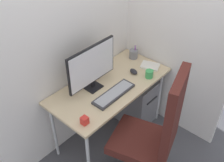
{
  "coord_description": "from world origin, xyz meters",
  "views": [
    {
      "loc": [
        -1.59,
        -1.43,
        2.45
      ],
      "look_at": [
        -0.05,
        -0.06,
        0.86
      ],
      "focal_mm": 43.38,
      "sensor_mm": 36.0,
      "label": 1
    }
  ],
  "objects_px": {
    "coffee_mug": "(149,74)",
    "filing_cabinet": "(135,99)",
    "office_chair": "(155,132)",
    "keyboard": "(114,94)",
    "desk_clamp_accessory": "(85,120)",
    "notebook": "(150,66)",
    "monitor": "(92,66)",
    "pen_holder": "(134,54)",
    "mouse": "(134,71)"
  },
  "relations": [
    {
      "from": "monitor",
      "to": "notebook",
      "type": "height_order",
      "value": "monitor"
    },
    {
      "from": "notebook",
      "to": "keyboard",
      "type": "bearing_deg",
      "value": 160.72
    },
    {
      "from": "monitor",
      "to": "mouse",
      "type": "xyz_separation_m",
      "value": [
        0.46,
        -0.15,
        -0.24
      ]
    },
    {
      "from": "filing_cabinet",
      "to": "mouse",
      "type": "xyz_separation_m",
      "value": [
        -0.12,
        -0.04,
        0.49
      ]
    },
    {
      "from": "monitor",
      "to": "keyboard",
      "type": "height_order",
      "value": "monitor"
    },
    {
      "from": "mouse",
      "to": "desk_clamp_accessory",
      "type": "bearing_deg",
      "value": -153.94
    },
    {
      "from": "office_chair",
      "to": "monitor",
      "type": "bearing_deg",
      "value": 89.76
    },
    {
      "from": "notebook",
      "to": "coffee_mug",
      "type": "height_order",
      "value": "coffee_mug"
    },
    {
      "from": "keyboard",
      "to": "pen_holder",
      "type": "bearing_deg",
      "value": 22.56
    },
    {
      "from": "notebook",
      "to": "mouse",
      "type": "bearing_deg",
      "value": 143.64
    },
    {
      "from": "filing_cabinet",
      "to": "desk_clamp_accessory",
      "type": "height_order",
      "value": "desk_clamp_accessory"
    },
    {
      "from": "filing_cabinet",
      "to": "monitor",
      "type": "bearing_deg",
      "value": 168.75
    },
    {
      "from": "monitor",
      "to": "notebook",
      "type": "relative_size",
      "value": 2.98
    },
    {
      "from": "keyboard",
      "to": "filing_cabinet",
      "type": "bearing_deg",
      "value": 12.4
    },
    {
      "from": "monitor",
      "to": "coffee_mug",
      "type": "distance_m",
      "value": 0.64
    },
    {
      "from": "office_chair",
      "to": "coffee_mug",
      "type": "xyz_separation_m",
      "value": [
        0.51,
        0.43,
        0.13
      ]
    },
    {
      "from": "monitor",
      "to": "pen_holder",
      "type": "relative_size",
      "value": 3.66
    },
    {
      "from": "filing_cabinet",
      "to": "coffee_mug",
      "type": "xyz_separation_m",
      "value": [
        -0.07,
        -0.2,
        0.51
      ]
    },
    {
      "from": "monitor",
      "to": "coffee_mug",
      "type": "height_order",
      "value": "monitor"
    },
    {
      "from": "pen_holder",
      "to": "coffee_mug",
      "type": "distance_m",
      "value": 0.4
    },
    {
      "from": "keyboard",
      "to": "desk_clamp_accessory",
      "type": "distance_m",
      "value": 0.45
    },
    {
      "from": "filing_cabinet",
      "to": "mouse",
      "type": "distance_m",
      "value": 0.51
    },
    {
      "from": "desk_clamp_accessory",
      "to": "pen_holder",
      "type": "bearing_deg",
      "value": 16.76
    },
    {
      "from": "office_chair",
      "to": "filing_cabinet",
      "type": "xyz_separation_m",
      "value": [
        0.58,
        0.64,
        -0.38
      ]
    },
    {
      "from": "filing_cabinet",
      "to": "pen_holder",
      "type": "distance_m",
      "value": 0.55
    },
    {
      "from": "filing_cabinet",
      "to": "coffee_mug",
      "type": "relative_size",
      "value": 4.98
    },
    {
      "from": "filing_cabinet",
      "to": "notebook",
      "type": "bearing_deg",
      "value": -45.72
    },
    {
      "from": "pen_holder",
      "to": "desk_clamp_accessory",
      "type": "distance_m",
      "value": 1.14
    },
    {
      "from": "filing_cabinet",
      "to": "keyboard",
      "type": "height_order",
      "value": "keyboard"
    },
    {
      "from": "keyboard",
      "to": "office_chair",
      "type": "bearing_deg",
      "value": -96.11
    },
    {
      "from": "mouse",
      "to": "coffee_mug",
      "type": "xyz_separation_m",
      "value": [
        0.05,
        -0.16,
        0.02
      ]
    },
    {
      "from": "coffee_mug",
      "to": "filing_cabinet",
      "type": "bearing_deg",
      "value": 71.2
    },
    {
      "from": "monitor",
      "to": "mouse",
      "type": "relative_size",
      "value": 5.67
    },
    {
      "from": "filing_cabinet",
      "to": "mouse",
      "type": "relative_size",
      "value": 5.63
    },
    {
      "from": "coffee_mug",
      "to": "keyboard",
      "type": "bearing_deg",
      "value": 169.25
    },
    {
      "from": "office_chair",
      "to": "monitor",
      "type": "xyz_separation_m",
      "value": [
        0.0,
        0.75,
        0.35
      ]
    },
    {
      "from": "office_chair",
      "to": "pen_holder",
      "type": "distance_m",
      "value": 1.06
    },
    {
      "from": "office_chair",
      "to": "keyboard",
      "type": "distance_m",
      "value": 0.53
    },
    {
      "from": "office_chair",
      "to": "mouse",
      "type": "bearing_deg",
      "value": 52.41
    },
    {
      "from": "mouse",
      "to": "desk_clamp_accessory",
      "type": "relative_size",
      "value": 1.46
    },
    {
      "from": "office_chair",
      "to": "desk_clamp_accessory",
      "type": "xyz_separation_m",
      "value": [
        -0.39,
        0.46,
        0.13
      ]
    },
    {
      "from": "office_chair",
      "to": "pen_holder",
      "type": "height_order",
      "value": "office_chair"
    },
    {
      "from": "office_chair",
      "to": "notebook",
      "type": "height_order",
      "value": "office_chair"
    },
    {
      "from": "desk_clamp_accessory",
      "to": "keyboard",
      "type": "bearing_deg",
      "value": 7.78
    },
    {
      "from": "notebook",
      "to": "filing_cabinet",
      "type": "bearing_deg",
      "value": 113.44
    },
    {
      "from": "keyboard",
      "to": "desk_clamp_accessory",
      "type": "height_order",
      "value": "desk_clamp_accessory"
    },
    {
      "from": "desk_clamp_accessory",
      "to": "monitor",
      "type": "bearing_deg",
      "value": 36.49
    },
    {
      "from": "office_chair",
      "to": "coffee_mug",
      "type": "bearing_deg",
      "value": 40.29
    },
    {
      "from": "notebook",
      "to": "desk_clamp_accessory",
      "type": "relative_size",
      "value": 2.78
    },
    {
      "from": "mouse",
      "to": "desk_clamp_accessory",
      "type": "height_order",
      "value": "desk_clamp_accessory"
    }
  ]
}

